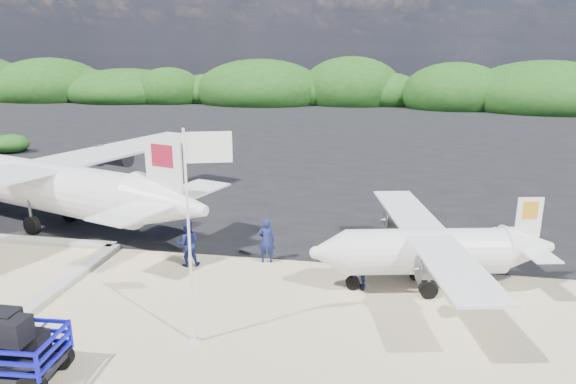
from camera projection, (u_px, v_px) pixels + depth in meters
name	position (u px, v px, depth m)	size (l,w,h in m)	color
ground	(183.00, 335.00, 12.57)	(160.00, 160.00, 0.00)	beige
asphalt_apron	(320.00, 137.00, 41.04)	(90.00, 50.00, 0.04)	#B2B2B2
vegetation_band	(343.00, 105.00, 64.77)	(124.00, 8.00, 4.40)	#B2B2B2
baggage_cart	(6.00, 379.00, 10.87)	(2.68, 1.53, 1.34)	#0D0DC6
flagpole	(195.00, 342.00, 12.26)	(1.03, 0.43, 5.14)	white
crew_a	(266.00, 241.00, 16.68)	(0.55, 0.36, 1.50)	navy
crew_b	(187.00, 243.00, 16.42)	(0.74, 0.58, 1.52)	navy
crew_c	(360.00, 260.00, 14.73)	(1.06, 0.44, 1.81)	navy
aircraft_large	(547.00, 148.00, 36.27)	(16.86, 16.86, 5.06)	#B2B2B2
aircraft_small	(153.00, 130.00, 44.50)	(7.28, 7.28, 2.62)	#B2B2B2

